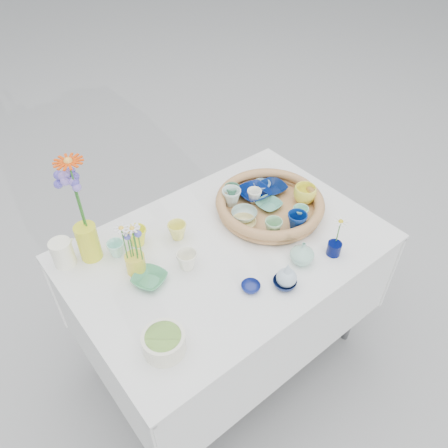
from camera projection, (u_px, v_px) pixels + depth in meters
ground at (226, 349)px, 2.29m from camera, size 80.00×80.00×0.00m
display_table at (226, 349)px, 2.29m from camera, size 1.26×0.86×0.77m
wicker_tray at (270, 205)px, 1.90m from camera, size 0.47×0.47×0.08m
tray_ceramic_0 at (254, 193)px, 1.97m from camera, size 0.16×0.16×0.03m
tray_ceramic_1 at (272, 188)px, 2.00m from camera, size 0.13×0.13×0.03m
tray_ceramic_2 at (305, 194)px, 1.93m from camera, size 0.10×0.10×0.08m
tray_ceramic_3 at (269, 205)px, 1.92m from camera, size 0.11×0.11×0.03m
tray_ceramic_4 at (273, 227)px, 1.78m from camera, size 0.09×0.09×0.07m
tray_ceramic_5 at (244, 215)px, 1.86m from camera, size 0.13×0.13×0.03m
tray_ceramic_6 at (231, 197)px, 1.91m from camera, size 0.10×0.10×0.08m
tray_ceramic_7 at (254, 196)px, 1.94m from camera, size 0.08×0.08×0.06m
tray_ceramic_8 at (262, 185)px, 2.02m from camera, size 0.09×0.09×0.03m
tray_ceramic_9 at (297, 221)px, 1.80m from camera, size 0.10×0.10×0.08m
tray_ceramic_10 at (243, 224)px, 1.82m from camera, size 0.13×0.13×0.03m
tray_ceramic_11 at (300, 214)px, 1.84m from camera, size 0.09×0.09×0.06m
tray_ceramic_12 at (232, 192)px, 1.96m from camera, size 0.08×0.08×0.06m
loose_ceramic_0 at (137, 237)px, 1.75m from camera, size 0.10×0.10×0.08m
loose_ceramic_1 at (177, 231)px, 1.78m from camera, size 0.09×0.09×0.07m
loose_ceramic_2 at (150, 279)px, 1.62m from camera, size 0.16×0.16×0.03m
loose_ceramic_3 at (187, 260)px, 1.66m from camera, size 0.10×0.10×0.08m
loose_ceramic_4 at (251, 287)px, 1.60m from camera, size 0.09×0.09×0.02m
loose_ceramic_5 at (116, 249)px, 1.71m from camera, size 0.08×0.08×0.06m
loose_ceramic_6 at (285, 283)px, 1.61m from camera, size 0.09×0.09×0.03m
fluted_bowl at (164, 343)px, 1.40m from camera, size 0.15×0.15×0.07m
bud_vase_paleblue at (287, 274)px, 1.58m from camera, size 0.09×0.09×0.12m
bud_vase_seafoam at (302, 253)px, 1.67m from camera, size 0.12×0.12×0.10m
bud_vase_cobalt at (334, 249)px, 1.72m from camera, size 0.06×0.06×0.06m
single_daisy at (338, 231)px, 1.68m from camera, size 0.08×0.08×0.12m
tall_vase_yellow at (88, 242)px, 1.68m from camera, size 0.10×0.10×0.16m
gerbera at (78, 196)px, 1.53m from camera, size 0.13×0.13×0.31m
hydrangea at (78, 203)px, 1.57m from camera, size 0.08×0.08×0.28m
white_pitcher at (63, 253)px, 1.66m from camera, size 0.13×0.11×0.11m
daisy_cup at (136, 263)px, 1.65m from camera, size 0.09×0.09×0.08m
daisy_posy at (132, 243)px, 1.55m from camera, size 0.09×0.09×0.16m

